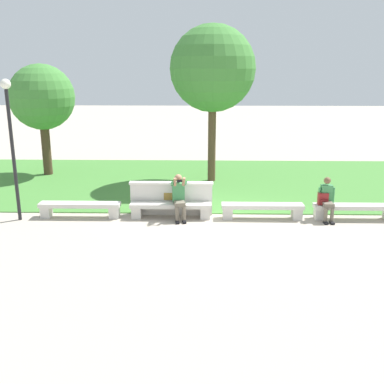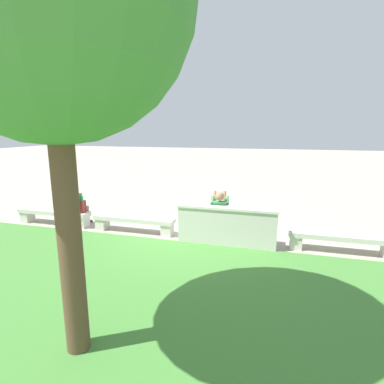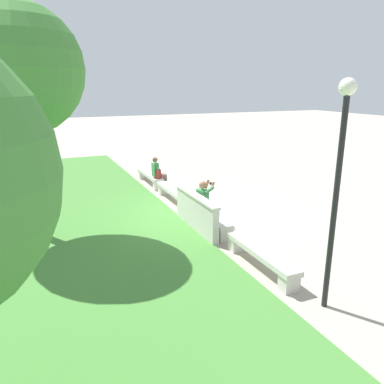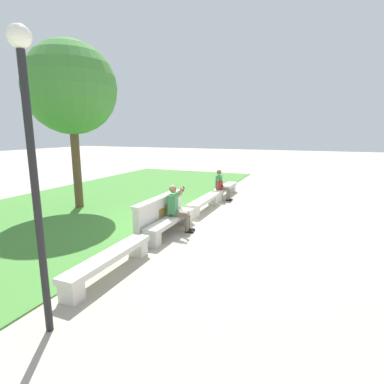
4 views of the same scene
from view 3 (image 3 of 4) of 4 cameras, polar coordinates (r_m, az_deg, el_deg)
ground_plane at (r=11.88m, az=-0.54°, el=-3.26°), size 80.00×80.00×0.00m
grass_strip at (r=11.04m, az=-22.10°, el=-5.92°), size 22.49×8.00×0.03m
bench_main at (r=8.45m, az=10.38°, el=-9.48°), size 2.39×0.40×0.45m
bench_near at (r=10.61m, az=2.30°, el=-3.86°), size 2.39×0.40×0.45m
bench_mid at (r=12.98m, az=-2.87°, el=-0.17°), size 2.39×0.40×0.45m
bench_far at (r=15.45m, az=-6.42°, el=2.37°), size 2.39×0.40×0.45m
backrest_wall_with_plaque at (r=10.41m, az=0.63°, el=-3.05°), size 2.51×0.24×1.01m
person_photographer at (r=10.72m, az=2.12°, el=-1.26°), size 0.52×0.77×1.32m
person_distant at (r=14.59m, az=-5.22°, el=3.06°), size 0.48×0.68×1.26m
backpack at (r=14.50m, az=-5.25°, el=2.78°), size 0.28×0.24×0.43m
tree_left_background at (r=10.28m, az=-25.05°, el=16.43°), size 3.17×3.17×5.85m
lamp_post at (r=6.63m, az=21.52°, el=3.65°), size 0.28×0.28×4.02m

